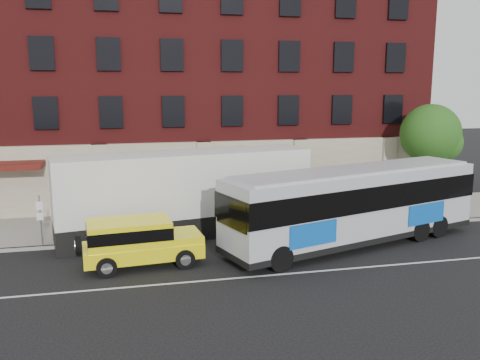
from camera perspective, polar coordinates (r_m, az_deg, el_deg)
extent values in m
plane|color=black|center=(20.12, 1.35, -11.27)|extent=(120.00, 120.00, 0.00)
cube|color=gray|center=(28.47, -3.08, -4.52)|extent=(60.00, 6.00, 0.15)
cube|color=gray|center=(25.63, -1.94, -6.23)|extent=(60.00, 0.25, 0.15)
cube|color=beige|center=(20.57, 1.00, -10.75)|extent=(60.00, 0.12, 0.01)
cube|color=#581515|center=(35.40, -5.43, 10.80)|extent=(30.00, 10.00, 15.00)
cube|color=#BBB295|center=(30.77, -4.01, 0.57)|extent=(30.00, 0.35, 4.00)
cube|color=#4F120E|center=(30.10, -24.95, 1.50)|extent=(4.20, 2.20, 0.30)
cube|color=#BBB295|center=(30.36, -15.25, 0.08)|extent=(0.90, 0.55, 4.00)
cube|color=#BBB295|center=(30.67, -3.99, 0.54)|extent=(0.90, 0.55, 4.00)
cube|color=#BBB295|center=(32.12, 6.65, 0.95)|extent=(0.90, 0.55, 4.00)
cube|color=#BBB295|center=(34.56, 16.08, 1.28)|extent=(0.90, 0.55, 4.00)
cube|color=black|center=(30.35, -20.81, 7.00)|extent=(1.30, 0.20, 1.80)
cube|color=black|center=(30.07, -14.15, 7.34)|extent=(1.30, 0.20, 1.80)
cube|color=black|center=(30.19, -7.44, 7.58)|extent=(1.30, 0.20, 1.80)
cube|color=black|center=(30.72, -0.87, 7.71)|extent=(1.30, 0.20, 1.80)
cube|color=black|center=(31.63, 5.40, 7.75)|extent=(1.30, 0.20, 1.80)
cube|color=black|center=(32.88, 11.26, 7.70)|extent=(1.30, 0.20, 1.80)
cube|color=black|center=(34.45, 16.64, 7.59)|extent=(1.30, 0.20, 1.80)
cube|color=black|center=(30.36, -21.22, 13.03)|extent=(1.30, 0.20, 1.80)
cube|color=black|center=(30.08, -14.43, 13.43)|extent=(1.30, 0.20, 1.80)
cube|color=black|center=(30.20, -7.59, 13.65)|extent=(1.30, 0.20, 1.80)
cube|color=black|center=(30.73, -0.89, 13.68)|extent=(1.30, 0.20, 1.80)
cube|color=black|center=(31.63, 5.51, 13.55)|extent=(1.30, 0.20, 1.80)
cube|color=black|center=(32.89, 11.47, 13.28)|extent=(1.30, 0.20, 1.80)
cube|color=black|center=(34.46, 16.93, 12.90)|extent=(1.30, 0.20, 1.80)
cube|color=black|center=(31.96, 5.61, 19.29)|extent=(1.30, 0.20, 1.80)
cube|color=black|center=(33.20, 11.68, 18.80)|extent=(1.30, 0.20, 1.80)
cube|color=black|center=(34.76, 17.22, 18.17)|extent=(1.30, 0.20, 1.80)
cube|color=black|center=(31.00, -23.54, -0.97)|extent=(2.60, 0.15, 2.80)
cube|color=black|center=(30.43, -12.39, -0.53)|extent=(2.60, 0.15, 2.80)
cube|color=black|center=(31.03, -1.25, -0.07)|extent=(2.60, 0.15, 2.80)
cube|color=black|center=(32.74, 9.10, 0.36)|extent=(2.60, 0.15, 2.80)
cylinder|color=slate|center=(25.40, -21.30, -4.37)|extent=(0.07, 0.07, 2.50)
cube|color=silver|center=(25.07, -21.47, -2.69)|extent=(0.30, 0.03, 0.40)
cube|color=silver|center=(25.18, -21.39, -3.80)|extent=(0.30, 0.03, 0.35)
cylinder|color=#34231A|center=(33.51, 20.13, -0.10)|extent=(0.32, 0.32, 3.00)
sphere|color=#1B4513|center=(33.12, 20.45, 4.83)|extent=(3.60, 3.60, 3.60)
sphere|color=#1B4513|center=(33.23, 21.78, 3.89)|extent=(2.20, 2.20, 2.20)
sphere|color=#1B4513|center=(33.18, 19.16, 4.23)|extent=(2.00, 2.00, 2.00)
cube|color=#AEB1BA|center=(24.66, 12.66, -2.63)|extent=(13.48, 6.61, 3.15)
cube|color=black|center=(25.03, 12.52, -5.89)|extent=(13.55, 6.68, 0.28)
cube|color=#AEB1BA|center=(24.35, 12.81, 1.11)|extent=(12.75, 6.10, 0.13)
cube|color=black|center=(24.55, 12.71, -1.43)|extent=(13.59, 6.73, 1.11)
cube|color=#0B51B3|center=(21.53, 8.20, -6.00)|extent=(2.33, 0.77, 0.99)
cube|color=#0B51B3|center=(28.04, 15.63, -2.39)|extent=(2.33, 0.77, 0.99)
cylinder|color=black|center=(21.02, 4.51, -8.71)|extent=(1.15, 0.65, 1.11)
cylinder|color=black|center=(23.01, 0.94, -6.96)|extent=(1.15, 0.65, 1.11)
cylinder|color=black|center=(26.36, 19.36, -5.28)|extent=(1.15, 0.65, 1.11)
cylinder|color=black|center=(27.97, 15.47, -4.16)|extent=(1.15, 0.65, 1.11)
cylinder|color=black|center=(27.36, 21.17, -4.83)|extent=(1.15, 0.65, 1.11)
cylinder|color=black|center=(28.91, 17.32, -3.79)|extent=(1.15, 0.65, 1.11)
cube|color=#FFF011|center=(22.05, -10.73, -7.65)|extent=(5.03, 2.47, 0.61)
cube|color=#FFF011|center=(21.75, -12.26, -5.73)|extent=(3.51, 2.29, 1.01)
cube|color=black|center=(21.74, -12.27, -5.60)|extent=(3.55, 2.33, 0.51)
cube|color=#FFF011|center=(22.17, -6.46, -6.20)|extent=(1.69, 2.06, 0.30)
cube|color=black|center=(22.45, -4.48, -7.03)|extent=(0.21, 1.62, 0.56)
cylinder|color=black|center=(21.77, -17.57, -6.95)|extent=(0.29, 0.79, 0.77)
cylinder|color=black|center=(21.44, -6.15, -8.77)|extent=(0.83, 0.36, 0.81)
cylinder|color=silver|center=(21.44, -6.15, -8.77)|extent=(0.47, 0.34, 0.45)
cylinder|color=black|center=(23.29, -7.17, -7.21)|extent=(0.83, 0.36, 0.81)
cylinder|color=silver|center=(23.29, -7.17, -7.21)|extent=(0.47, 0.34, 0.45)
cylinder|color=black|center=(21.07, -14.64, -9.41)|extent=(0.83, 0.36, 0.81)
cylinder|color=silver|center=(21.07, -14.64, -9.41)|extent=(0.47, 0.34, 0.45)
cylinder|color=black|center=(22.95, -14.96, -7.76)|extent=(0.83, 0.36, 0.81)
cylinder|color=silver|center=(22.95, -14.96, -7.76)|extent=(0.47, 0.34, 0.45)
cube|color=black|center=(26.00, -5.94, -4.88)|extent=(12.88, 4.68, 1.16)
cube|color=silver|center=(25.53, -6.03, -0.32)|extent=(12.89, 4.73, 3.05)
cylinder|color=black|center=(23.97, -16.05, -6.72)|extent=(1.09, 0.47, 1.05)
cylinder|color=black|center=(26.29, -16.70, -5.23)|extent=(1.09, 0.47, 1.05)
cylinder|color=black|center=(24.13, -13.06, -6.46)|extent=(1.09, 0.47, 1.05)
cylinder|color=black|center=(26.44, -13.97, -5.00)|extent=(1.09, 0.47, 1.05)
cylinder|color=black|center=(26.12, 2.18, -4.88)|extent=(1.09, 0.47, 1.05)
cylinder|color=black|center=(28.26, 0.11, -3.68)|extent=(1.09, 0.47, 1.05)
cylinder|color=black|center=(26.66, 4.66, -4.59)|extent=(1.09, 0.47, 1.05)
cylinder|color=black|center=(28.76, 2.44, -3.43)|extent=(1.09, 0.47, 1.05)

